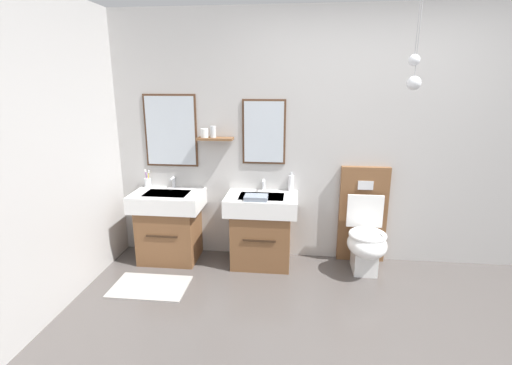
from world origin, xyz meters
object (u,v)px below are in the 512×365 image
at_px(folded_hand_towel, 256,198).
at_px(toilet, 365,232).
at_px(toothbrush_cup, 148,182).
at_px(vanity_sink_right, 262,227).
at_px(vanity_sink_left, 170,224).
at_px(soap_dispenser, 291,183).

bearing_deg(folded_hand_towel, toilet, 8.84).
xyz_separation_m(toothbrush_cup, folded_hand_towel, (1.20, -0.33, -0.03)).
height_order(vanity_sink_right, toothbrush_cup, toothbrush_cup).
relative_size(vanity_sink_left, toilet, 0.73).
bearing_deg(vanity_sink_left, folded_hand_towel, -9.38).
relative_size(toothbrush_cup, folded_hand_towel, 0.88).
height_order(vanity_sink_left, toilet, toilet).
bearing_deg(toothbrush_cup, toilet, -4.07).
xyz_separation_m(toilet, soap_dispenser, (-0.74, 0.17, 0.44)).
distance_m(toilet, toothbrush_cup, 2.30).
distance_m(vanity_sink_right, toothbrush_cup, 1.31).
distance_m(toilet, soap_dispenser, 0.88).
xyz_separation_m(vanity_sink_left, toilet, (1.99, 0.01, -0.01)).
xyz_separation_m(vanity_sink_right, toothbrush_cup, (-1.24, 0.17, 0.39)).
xyz_separation_m(vanity_sink_right, folded_hand_towel, (-0.04, -0.15, 0.36)).
distance_m(soap_dispenser, folded_hand_towel, 0.47).
distance_m(toothbrush_cup, soap_dispenser, 1.52).
height_order(vanity_sink_left, folded_hand_towel, folded_hand_towel).
distance_m(vanity_sink_left, folded_hand_towel, 1.00).
bearing_deg(folded_hand_towel, toothbrush_cup, 164.77).
bearing_deg(toothbrush_cup, folded_hand_towel, -15.23).
bearing_deg(toothbrush_cup, soap_dispenser, 0.38).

